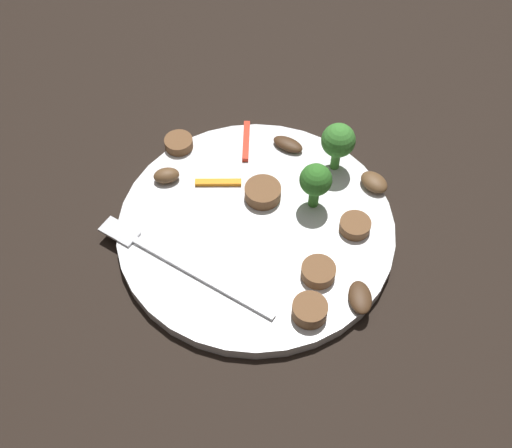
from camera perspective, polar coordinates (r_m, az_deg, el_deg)
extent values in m
plane|color=black|center=(0.59, 0.00, -0.72)|extent=(1.40, 1.40, 0.00)
cylinder|color=white|center=(0.59, 0.00, -0.36)|extent=(0.25, 0.25, 0.01)
cube|color=silver|center=(0.55, -4.88, -4.75)|extent=(0.14, 0.06, 0.00)
cube|color=silver|center=(0.59, -12.08, -0.67)|extent=(0.04, 0.03, 0.00)
cylinder|color=#408630|center=(0.62, 7.13, 5.95)|extent=(0.01, 0.01, 0.03)
sphere|color=#387A2D|center=(0.60, 7.35, 7.41)|extent=(0.03, 0.03, 0.03)
cylinder|color=#347525|center=(0.59, 5.19, 2.61)|extent=(0.01, 0.01, 0.03)
sphere|color=#2D6B23|center=(0.57, 5.35, 3.95)|extent=(0.03, 0.03, 0.03)
cylinder|color=brown|center=(0.64, -6.91, 7.19)|extent=(0.04, 0.04, 0.01)
cylinder|color=brown|center=(0.60, 0.24, 2.89)|extent=(0.04, 0.04, 0.01)
cylinder|color=brown|center=(0.55, 5.58, -4.26)|extent=(0.03, 0.03, 0.01)
cylinder|color=brown|center=(0.58, 8.82, -0.14)|extent=(0.04, 0.04, 0.01)
cylinder|color=brown|center=(0.53, 4.81, -7.66)|extent=(0.04, 0.04, 0.01)
ellipsoid|color=#422B19|center=(0.64, 2.87, 7.12)|extent=(0.04, 0.03, 0.01)
ellipsoid|color=brown|center=(0.61, -7.99, 4.31)|extent=(0.03, 0.02, 0.01)
ellipsoid|color=#422B19|center=(0.54, 9.27, -6.48)|extent=(0.03, 0.04, 0.01)
ellipsoid|color=brown|center=(0.61, 10.48, 3.69)|extent=(0.04, 0.03, 0.01)
cube|color=orange|center=(0.61, -3.39, 3.72)|extent=(0.04, 0.02, 0.00)
cube|color=red|center=(0.64, -0.88, 7.42)|extent=(0.01, 0.05, 0.00)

